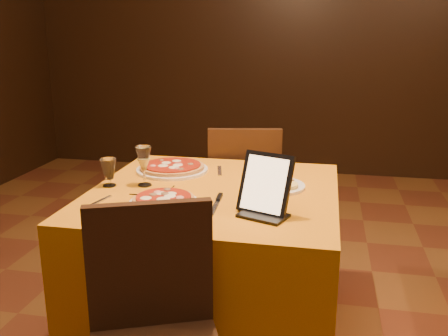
% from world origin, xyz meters
% --- Properties ---
extents(wall_back, '(6.00, 0.01, 2.80)m').
position_xyz_m(wall_back, '(0.00, 3.50, 1.40)').
color(wall_back, black).
rests_on(wall_back, floor).
extents(main_table, '(1.10, 1.10, 0.75)m').
position_xyz_m(main_table, '(-0.44, 0.47, 0.38)').
color(main_table, orange).
rests_on(main_table, floor).
extents(chair_main_far, '(0.52, 0.52, 0.91)m').
position_xyz_m(chair_main_far, '(-0.44, 1.29, 0.46)').
color(chair_main_far, black).
rests_on(chair_main_far, floor).
extents(pizza_near, '(0.29, 0.29, 0.03)m').
position_xyz_m(pizza_near, '(-0.60, 0.23, 0.77)').
color(pizza_near, white).
rests_on(pizza_near, main_table).
extents(pizza_far, '(0.37, 0.37, 0.03)m').
position_xyz_m(pizza_far, '(-0.72, 0.72, 0.77)').
color(pizza_far, white).
rests_on(pizza_far, main_table).
extents(cutlet_dish, '(0.28, 0.28, 0.03)m').
position_xyz_m(cutlet_dish, '(-0.17, 0.56, 0.76)').
color(cutlet_dish, white).
rests_on(cutlet_dish, main_table).
extents(wine_glass, '(0.09, 0.09, 0.19)m').
position_xyz_m(wine_glass, '(-0.77, 0.46, 0.84)').
color(wine_glass, '#EAEB85').
rests_on(wine_glass, main_table).
extents(water_glass, '(0.08, 0.08, 0.13)m').
position_xyz_m(water_glass, '(-0.92, 0.42, 0.81)').
color(water_glass, white).
rests_on(water_glass, main_table).
extents(tablet, '(0.23, 0.17, 0.24)m').
position_xyz_m(tablet, '(-0.18, 0.22, 0.87)').
color(tablet, black).
rests_on(tablet, main_table).
extents(knife, '(0.03, 0.25, 0.01)m').
position_xyz_m(knife, '(-0.38, 0.26, 0.75)').
color(knife, '#A6A6AC').
rests_on(knife, main_table).
extents(fork_near, '(0.05, 0.14, 0.01)m').
position_xyz_m(fork_near, '(-0.87, 0.21, 0.75)').
color(fork_near, '#ADACB3').
rests_on(fork_near, main_table).
extents(fork_far, '(0.06, 0.17, 0.01)m').
position_xyz_m(fork_far, '(-0.48, 0.77, 0.75)').
color(fork_far, silver).
rests_on(fork_far, main_table).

